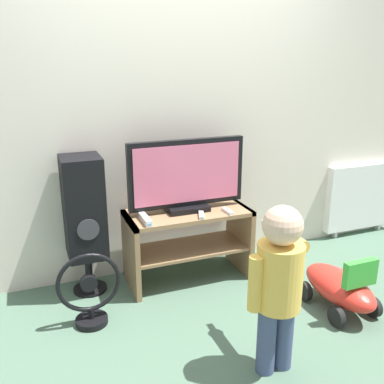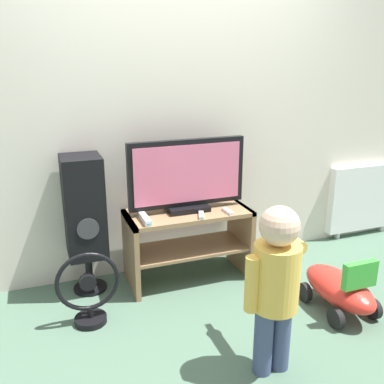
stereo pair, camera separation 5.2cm
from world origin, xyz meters
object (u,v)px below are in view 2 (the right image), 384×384
at_px(child, 275,277).
at_px(game_console, 145,219).
at_px(television, 187,176).
at_px(radiator, 364,198).
at_px(remote_primary, 228,211).
at_px(speaker_tower, 84,209).
at_px(remote_secondary, 201,215).
at_px(ride_on_toy, 340,288).
at_px(floor_fan, 89,292).

bearing_deg(child, game_console, 112.94).
relative_size(television, radiator, 1.16).
xyz_separation_m(remote_primary, speaker_tower, (-0.99, 0.23, 0.06)).
bearing_deg(child, television, 93.68).
height_order(speaker_tower, radiator, speaker_tower).
relative_size(remote_primary, child, 0.14).
distance_m(remote_secondary, child, 0.96).
relative_size(remote_secondary, speaker_tower, 0.13).
distance_m(game_console, child, 1.09).
distance_m(game_console, speaker_tower, 0.43).
xyz_separation_m(child, ride_on_toy, (0.72, 0.33, -0.39)).
height_order(game_console, remote_secondary, game_console).
relative_size(child, ride_on_toy, 1.55).
xyz_separation_m(remote_primary, ride_on_toy, (0.53, -0.63, -0.39)).
distance_m(game_console, remote_primary, 0.61).
bearing_deg(radiator, speaker_tower, -177.08).
bearing_deg(radiator, game_console, -171.56).
bearing_deg(game_console, child, -67.06).
bearing_deg(ride_on_toy, remote_primary, 130.07).
relative_size(game_console, radiator, 0.27).
bearing_deg(floor_fan, remote_primary, 10.71).
xyz_separation_m(child, floor_fan, (-0.86, 0.77, -0.33)).
bearing_deg(game_console, floor_fan, -152.01).
xyz_separation_m(remote_secondary, speaker_tower, (-0.78, 0.24, 0.06)).
bearing_deg(speaker_tower, remote_secondary, -16.82).
xyz_separation_m(remote_primary, child, (-0.19, -0.97, -0.00)).
bearing_deg(remote_primary, game_console, 176.83).
height_order(floor_fan, radiator, radiator).
xyz_separation_m(child, radiator, (1.76, 1.33, -0.18)).
bearing_deg(game_console, television, 19.27).
bearing_deg(speaker_tower, floor_fan, -97.36).
bearing_deg(child, speaker_tower, 123.95).
bearing_deg(ride_on_toy, radiator, 43.56).
xyz_separation_m(game_console, speaker_tower, (-0.38, 0.19, 0.06)).
relative_size(television, child, 0.93).
relative_size(speaker_tower, radiator, 1.33).
xyz_separation_m(speaker_tower, radiator, (2.57, 0.13, -0.25)).
height_order(ride_on_toy, radiator, radiator).
bearing_deg(floor_fan, remote_secondary, 12.82).
height_order(remote_secondary, speaker_tower, speaker_tower).
xyz_separation_m(remote_primary, floor_fan, (-1.05, -0.20, -0.34)).
distance_m(child, floor_fan, 1.20).
bearing_deg(ride_on_toy, speaker_tower, 150.52).
height_order(remote_primary, remote_secondary, same).
bearing_deg(radiator, remote_secondary, -168.42).
height_order(television, floor_fan, television).
relative_size(speaker_tower, floor_fan, 2.04).
bearing_deg(ride_on_toy, remote_secondary, 139.95).
bearing_deg(television, remote_secondary, -74.20).
bearing_deg(ride_on_toy, child, -155.11).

